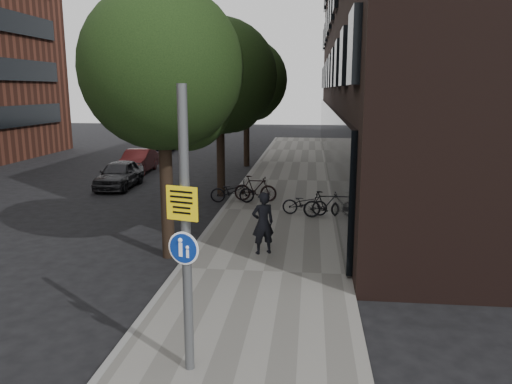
# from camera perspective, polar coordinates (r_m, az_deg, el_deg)

# --- Properties ---
(ground) EXTENTS (120.00, 120.00, 0.00)m
(ground) POSITION_cam_1_polar(r_m,az_deg,el_deg) (10.15, -2.49, -16.21)
(ground) COLOR black
(ground) RESTS_ON ground
(sidewalk) EXTENTS (4.50, 60.00, 0.12)m
(sidewalk) POSITION_cam_1_polar(r_m,az_deg,el_deg) (19.47, 2.72, -2.27)
(sidewalk) COLOR slate
(sidewalk) RESTS_ON ground
(curb_edge) EXTENTS (0.15, 60.00, 0.13)m
(curb_edge) POSITION_cam_1_polar(r_m,az_deg,el_deg) (19.73, -3.82, -2.08)
(curb_edge) COLOR slate
(curb_edge) RESTS_ON ground
(building_right_dark_brick) EXTENTS (12.00, 40.00, 18.00)m
(building_right_dark_brick) POSITION_cam_1_polar(r_m,az_deg,el_deg) (31.95, 20.17, 18.64)
(building_right_dark_brick) COLOR black
(building_right_dark_brick) RESTS_ON ground
(street_tree_near) EXTENTS (4.40, 4.40, 7.50)m
(street_tree_near) POSITION_cam_1_polar(r_m,az_deg,el_deg) (14.07, -10.20, 12.97)
(street_tree_near) COLOR black
(street_tree_near) RESTS_ON ground
(street_tree_mid) EXTENTS (5.00, 5.00, 7.80)m
(street_tree_mid) POSITION_cam_1_polar(r_m,az_deg,el_deg) (22.36, -3.92, 12.58)
(street_tree_mid) COLOR black
(street_tree_mid) RESTS_ON ground
(street_tree_far) EXTENTS (5.00, 5.00, 7.80)m
(street_tree_far) POSITION_cam_1_polar(r_m,az_deg,el_deg) (31.26, -0.95, 12.34)
(street_tree_far) COLOR black
(street_tree_far) RESTS_ON ground
(signpost) EXTENTS (0.53, 0.18, 4.71)m
(signpost) POSITION_cam_1_polar(r_m,az_deg,el_deg) (8.06, -8.01, -4.63)
(signpost) COLOR #595B5E
(signpost) RESTS_ON sidewalk
(pedestrian) EXTENTS (0.77, 0.66, 1.80)m
(pedestrian) POSITION_cam_1_polar(r_m,az_deg,el_deg) (14.18, 0.80, -3.57)
(pedestrian) COLOR black
(pedestrian) RESTS_ON sidewalk
(parked_bike_facade_near) EXTENTS (1.73, 0.74, 0.88)m
(parked_bike_facade_near) POSITION_cam_1_polar(r_m,az_deg,el_deg) (18.74, 5.59, -1.29)
(parked_bike_facade_near) COLOR black
(parked_bike_facade_near) RESTS_ON sidewalk
(parked_bike_facade_far) EXTENTS (1.68, 0.58, 0.99)m
(parked_bike_facade_far) POSITION_cam_1_polar(r_m,az_deg,el_deg) (18.39, 8.00, -1.42)
(parked_bike_facade_far) COLOR black
(parked_bike_facade_far) RESTS_ON sidewalk
(parked_bike_curb_near) EXTENTS (1.87, 0.81, 0.95)m
(parked_bike_curb_near) POSITION_cam_1_polar(r_m,az_deg,el_deg) (20.69, -2.73, 0.09)
(parked_bike_curb_near) COLOR black
(parked_bike_curb_near) RESTS_ON sidewalk
(parked_bike_curb_far) EXTENTS (1.84, 0.63, 1.09)m
(parked_bike_curb_far) POSITION_cam_1_polar(r_m,az_deg,el_deg) (20.89, -0.08, 0.40)
(parked_bike_curb_far) COLOR black
(parked_bike_curb_far) RESTS_ON sidewalk
(parked_car_near) EXTENTS (1.74, 3.99, 1.34)m
(parked_car_near) POSITION_cam_1_polar(r_m,az_deg,el_deg) (25.32, -15.36, 1.99)
(parked_car_near) COLOR black
(parked_car_near) RESTS_ON ground
(parked_car_mid) EXTENTS (1.58, 4.09, 1.33)m
(parked_car_mid) POSITION_cam_1_polar(r_m,az_deg,el_deg) (29.69, -13.33, 3.45)
(parked_car_mid) COLOR #521718
(parked_car_mid) RESTS_ON ground
(parked_car_far) EXTENTS (1.80, 4.00, 1.14)m
(parked_car_far) POSITION_cam_1_polar(r_m,az_deg,el_deg) (39.63, -10.37, 5.42)
(parked_car_far) COLOR black
(parked_car_far) RESTS_ON ground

